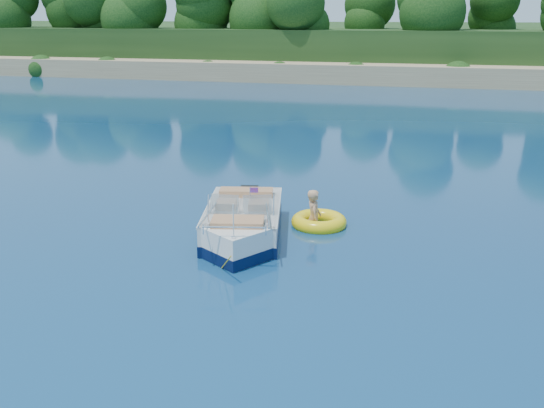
% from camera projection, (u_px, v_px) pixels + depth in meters
% --- Properties ---
extents(ground, '(160.00, 160.00, 0.00)m').
position_uv_depth(ground, '(210.00, 238.00, 14.84)').
color(ground, '#0A264C').
rests_on(ground, ground).
extents(shoreline, '(170.00, 59.00, 6.00)m').
position_uv_depth(shoreline, '(389.00, 51.00, 73.51)').
color(shoreline, '#947A56').
rests_on(shoreline, ground).
extents(treeline, '(150.00, 7.12, 8.19)m').
position_uv_depth(treeline, '(374.00, 10.00, 51.09)').
color(treeline, '#331C11').
rests_on(treeline, ground).
extents(motorboat, '(2.44, 4.98, 1.68)m').
position_uv_depth(motorboat, '(242.00, 226.00, 14.76)').
color(motorboat, white).
rests_on(motorboat, ground).
extents(tow_tube, '(1.75, 1.75, 0.38)m').
position_uv_depth(tow_tube, '(319.00, 222.00, 15.72)').
color(tow_tube, yellow).
rests_on(tow_tube, ground).
extents(boy, '(0.61, 0.93, 1.69)m').
position_uv_depth(boy, '(313.00, 226.00, 15.71)').
color(boy, tan).
rests_on(boy, ground).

